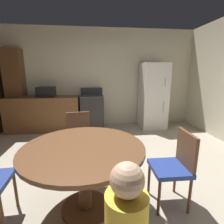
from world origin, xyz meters
The scene contains 10 objects.
ground_plane centered at (0.00, 0.00, 0.00)m, with size 14.00×14.00×0.00m, color #A89E89.
wall_back centered at (0.00, 2.86, 1.35)m, with size 5.56×0.12×2.70m, color beige.
kitchen_counter centered at (-1.56, 2.46, 0.45)m, with size 1.84×0.60×0.90m, color brown.
pantry_column centered at (-2.26, 2.64, 1.05)m, with size 0.44×0.36×2.10m, color brown.
oven_range centered at (-0.29, 2.46, 0.47)m, with size 0.60×0.60×1.10m.
refrigerator centered at (1.39, 2.41, 0.88)m, with size 0.68×0.68×1.76m.
microwave centered at (-1.46, 2.46, 1.03)m, with size 0.44×0.32×0.26m, color black.
dining_table centered at (-0.38, -0.42, 0.61)m, with size 1.27×1.27×0.76m.
chair_north centered at (-0.51, 0.59, 0.50)m, with size 0.45×0.45×0.87m.
chair_east centered at (0.63, -0.44, 0.50)m, with size 0.41×0.41×0.87m.
Camera 1 is at (-0.28, -2.06, 1.50)m, focal length 27.04 mm.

